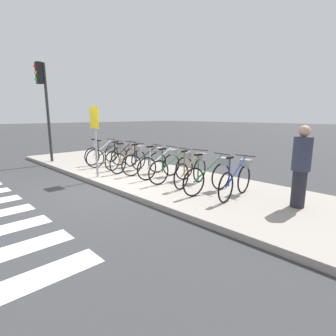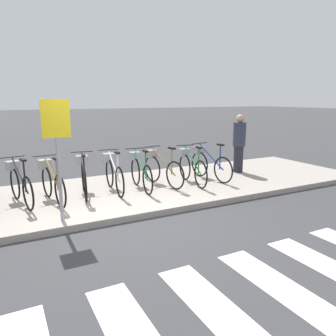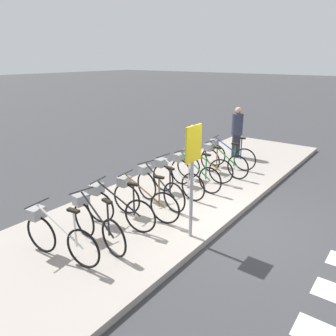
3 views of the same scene
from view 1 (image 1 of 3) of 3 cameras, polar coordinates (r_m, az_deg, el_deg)
name	(u,v)px [view 1 (image 1 of 3)]	position (r m, az deg, el deg)	size (l,w,h in m)	color
ground_plane	(107,190)	(6.91, -13.16, -4.64)	(120.00, 120.00, 0.00)	#38383A
sidewalk	(154,178)	(7.79, -3.14, -2.08)	(13.33, 3.17, 0.12)	#9E9389
parked_bicycle_0	(104,152)	(9.97, -13.72, 3.40)	(0.46, 1.51, 0.94)	black
parked_bicycle_1	(110,154)	(9.35, -12.49, 2.94)	(0.46, 1.51, 0.94)	black
parked_bicycle_2	(124,156)	(8.92, -9.53, 2.65)	(0.48, 1.50, 0.94)	black
parked_bicycle_3	(131,158)	(8.38, -8.10, 2.14)	(0.46, 1.52, 0.94)	black
parked_bicycle_4	(148,160)	(7.94, -4.47, 1.71)	(0.46, 1.51, 0.94)	black
parked_bicycle_5	(162,163)	(7.47, -1.29, 1.12)	(0.46, 1.52, 0.94)	black
parked_bicycle_6	(175,166)	(6.99, 1.47, 0.40)	(0.46, 1.52, 0.94)	black
parked_bicycle_7	(193,169)	(6.67, 5.46, -0.17)	(0.46, 1.51, 0.94)	black
parked_bicycle_8	(211,174)	(6.10, 9.36, -1.38)	(0.46, 1.52, 0.94)	black
parked_bicycle_9	(238,178)	(5.89, 14.91, -2.08)	(0.46, 1.52, 0.94)	black
pedestrian	(301,165)	(5.56, 26.97, 0.49)	(0.34, 0.34, 1.58)	#23232D
traffic_light	(43,92)	(10.98, -25.58, 14.75)	(0.24, 0.40, 3.62)	#2D2D2D
sign_post	(95,130)	(7.67, -15.64, 8.05)	(0.44, 0.07, 1.99)	#99999E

